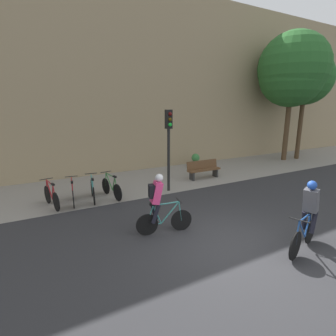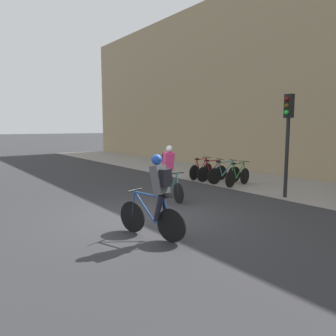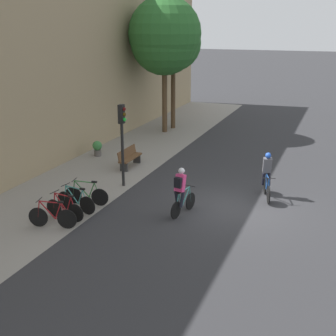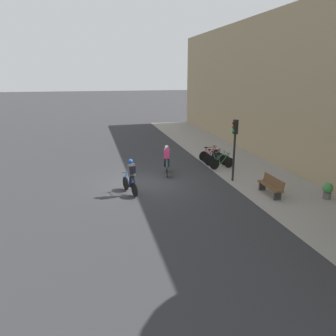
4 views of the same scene
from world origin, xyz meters
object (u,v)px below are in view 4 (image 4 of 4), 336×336
at_px(cyclist_grey, 131,176).
at_px(cyclist_pink, 167,158).
at_px(parked_bike_3, 222,162).
at_px(potted_plant, 328,190).
at_px(parked_bike_2, 218,160).
at_px(bench, 271,186).
at_px(parked_bike_1, 213,157).
at_px(parked_bike_0, 210,154).
at_px(traffic_light_pole, 235,139).

bearing_deg(cyclist_grey, cyclist_pink, 139.68).
xyz_separation_m(parked_bike_3, potted_plant, (5.98, 2.88, 0.04)).
bearing_deg(parked_bike_2, cyclist_pink, -74.41).
relative_size(cyclist_pink, bench, 0.98).
xyz_separation_m(parked_bike_2, bench, (5.59, 0.55, 0.07)).
xyz_separation_m(cyclist_pink, parked_bike_3, (-0.28, 3.62, -0.55)).
height_order(cyclist_grey, parked_bike_1, cyclist_grey).
height_order(cyclist_pink, bench, cyclist_pink).
bearing_deg(cyclist_grey, parked_bike_0, 131.43).
height_order(parked_bike_0, parked_bike_1, parked_bike_0).
relative_size(parked_bike_0, traffic_light_pole, 0.48).
distance_m(parked_bike_1, parked_bike_2, 0.73).
bearing_deg(parked_bike_1, parked_bike_2, -0.03).
bearing_deg(parked_bike_2, cyclist_grey, -57.21).
bearing_deg(parked_bike_1, cyclist_pink, -64.36).
height_order(cyclist_pink, parked_bike_0, cyclist_pink).
relative_size(parked_bike_0, potted_plant, 2.11).
bearing_deg(traffic_light_pole, cyclist_grey, -81.97).
distance_m(cyclist_grey, parked_bike_2, 7.28).
relative_size(parked_bike_3, traffic_light_pole, 0.50).
height_order(cyclist_grey, potted_plant, cyclist_grey).
bearing_deg(traffic_light_pole, parked_bike_0, 175.54).
bearing_deg(bench, parked_bike_0, -175.51).
xyz_separation_m(parked_bike_2, parked_bike_3, (0.73, -0.00, -0.00)).
bearing_deg(potted_plant, cyclist_pink, -131.24).
bearing_deg(parked_bike_0, parked_bike_1, -0.00).
height_order(parked_bike_0, parked_bike_3, parked_bike_0).
bearing_deg(parked_bike_2, parked_bike_1, 179.97).
xyz_separation_m(cyclist_pink, parked_bike_1, (-1.74, 3.62, -0.56)).
distance_m(traffic_light_pole, potted_plant, 5.21).
relative_size(parked_bike_0, parked_bike_2, 0.97).
bearing_deg(potted_plant, cyclist_grey, -107.21).
bearing_deg(cyclist_pink, parked_bike_2, 105.59).
height_order(parked_bike_1, parked_bike_3, parked_bike_3).
xyz_separation_m(cyclist_pink, cyclist_grey, (2.92, -2.48, -0.00)).
relative_size(cyclist_pink, traffic_light_pole, 0.52).
distance_m(bench, potted_plant, 2.58).
bearing_deg(bench, traffic_light_pole, -159.78).
relative_size(cyclist_grey, potted_plant, 2.30).
xyz_separation_m(cyclist_pink, parked_bike_0, (-2.46, 3.62, -0.55)).
bearing_deg(potted_plant, parked_bike_2, -156.76).
relative_size(parked_bike_0, bench, 0.92).
height_order(cyclist_pink, parked_bike_2, cyclist_pink).
height_order(parked_bike_2, bench, parked_bike_2).
bearing_deg(cyclist_pink, parked_bike_0, 124.22).
xyz_separation_m(cyclist_grey, parked_bike_2, (-3.93, 6.10, -0.54)).
bearing_deg(bench, parked_bike_3, -173.49).
height_order(parked_bike_0, traffic_light_pole, traffic_light_pole).
bearing_deg(parked_bike_2, parked_bike_3, -0.03).
relative_size(traffic_light_pole, potted_plant, 4.36).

